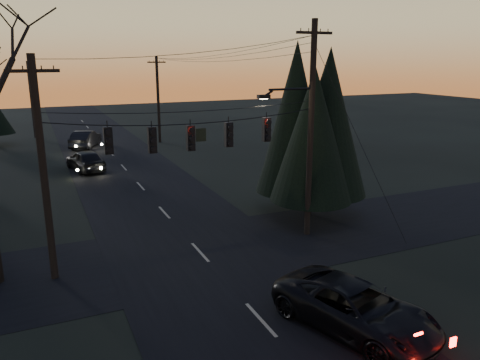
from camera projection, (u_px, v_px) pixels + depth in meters
name	position (u px, v px, depth m)	size (l,w,h in m)	color
main_road	(148.00, 194.00, 29.48)	(8.00, 120.00, 0.02)	black
cross_road	(200.00, 252.00, 20.65)	(60.00, 7.00, 0.02)	black
utility_pole_right	(307.00, 234.00, 22.82)	(5.00, 0.30, 10.00)	black
utility_pole_left	(55.00, 278.00, 18.29)	(1.80, 0.30, 8.50)	black
utility_pole_far_r	(160.00, 142.00, 47.55)	(1.80, 0.30, 8.50)	black
utility_pole_far_l	(36.00, 138.00, 50.09)	(0.30, 0.30, 8.00)	black
span_signal_assembly	(192.00, 136.00, 19.23)	(11.50, 0.44, 1.62)	black
evergreen_right	(311.00, 129.00, 24.49)	(4.64, 4.64, 8.20)	black
suv_near	(355.00, 308.00, 14.63)	(2.49, 5.41, 1.50)	black
sedan_oncoming_a	(85.00, 160.00, 35.42)	(1.90, 4.71, 1.61)	black
sedan_oncoming_b	(86.00, 139.00, 44.56)	(1.71, 4.89, 1.61)	black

